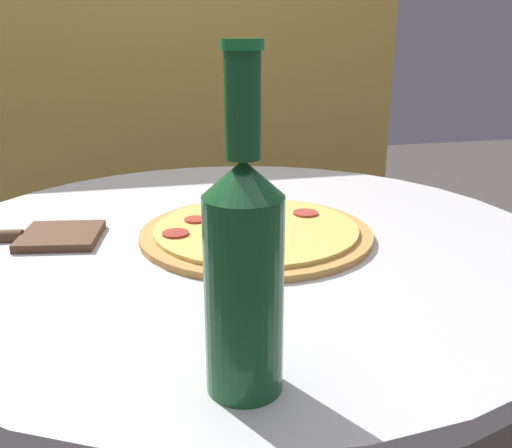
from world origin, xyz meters
name	(u,v)px	position (x,y,z in m)	size (l,w,h in m)	color
table	(240,337)	(0.00, 0.00, 0.52)	(0.94, 0.94, 0.70)	silver
fence_panel	(174,122)	(0.00, 1.00, 0.72)	(1.44, 0.04, 1.44)	gold
pizza	(256,232)	(0.02, -0.01, 0.70)	(0.35, 0.35, 0.02)	#C68E47
beer_bottle	(244,268)	(-0.07, -0.38, 0.81)	(0.07, 0.07, 0.29)	#195628
pizza_paddle	(30,237)	(-0.30, 0.05, 0.70)	(0.27, 0.13, 0.02)	brown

